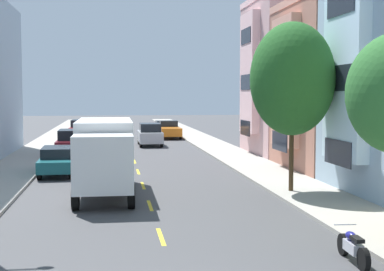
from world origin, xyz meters
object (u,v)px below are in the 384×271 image
Objects in this scene: street_tree_second at (292,79)px; delivery_box_truck at (105,152)px; parked_sedan_white at (163,127)px; moving_silver_sedan at (150,134)px; parked_motorcycle at (353,247)px; parked_pickup_orange at (169,130)px; parked_suv_burgundy at (72,143)px; parked_sedan_forest at (84,128)px; parked_suv_red at (81,129)px; parked_wagon_teal at (57,160)px.

street_tree_second reaches higher than delivery_box_truck.
delivery_box_truck is 39.59m from parked_sedan_white.
moving_silver_sedan is 35.02m from parked_motorcycle.
parked_suv_burgundy is at bearing -118.09° from parked_pickup_orange.
parked_suv_burgundy is (-8.63, -23.47, 0.24)m from parked_sedan_white.
delivery_box_truck reaches higher than parked_sedan_forest.
delivery_box_truck is at bearing -98.93° from parked_sedan_white.
street_tree_second is 25.38m from moving_silver_sedan.
parked_suv_burgundy is (0.18, -22.00, 0.24)m from parked_sedan_forest.
moving_silver_sedan is at bearing 52.73° from parked_suv_burgundy.
parked_suv_red reaches higher than parked_sedan_forest.
moving_silver_sedan reaches higher than parked_sedan_forest.
delivery_box_truck reaches higher than moving_silver_sedan.
parked_suv_red is (0.01, -6.11, 0.24)m from parked_sedan_forest.
parked_motorcycle is at bearing -77.86° from parked_suv_red.
street_tree_second reaches higher than parked_sedan_forest.
parked_suv_burgundy reaches higher than parked_motorcycle.
parked_pickup_orange is (8.61, 16.12, -0.16)m from parked_suv_burgundy.
parked_suv_burgundy is 28.39m from parked_motorcycle.
parked_sedan_forest is at bearing -170.52° from parked_sedan_white.
parked_sedan_white is (-2.06, 40.10, -4.34)m from street_tree_second.
delivery_box_truck is 7.23m from parked_wagon_teal.
parked_suv_burgundy is at bearing -110.18° from parked_sedan_white.
moving_silver_sedan reaches higher than parked_motorcycle.
street_tree_second reaches higher than parked_suv_red.
parked_sedan_forest is 15.35m from moving_silver_sedan.
moving_silver_sedan is (-2.52, -8.13, 0.16)m from parked_pickup_orange.
street_tree_second reaches higher than parked_sedan_white.
moving_silver_sedan is (6.08, 7.99, 0.00)m from parked_suv_burgundy.
parked_wagon_teal is 0.89× the size of parked_pickup_orange.
delivery_box_truck is at bearing -68.09° from parked_wagon_teal.
delivery_box_truck is 1.65× the size of parked_suv_red.
delivery_box_truck reaches higher than parked_suv_burgundy.
parked_suv_red reaches higher than parked_motorcycle.
parked_pickup_orange is 43.03m from parked_motorcycle.
parked_suv_red is 43.78m from parked_motorcycle.
delivery_box_truck is at bearing -80.97° from parked_suv_burgundy.
parked_sedan_forest is 1.00× the size of parked_sedan_white.
parked_pickup_orange is (8.78, 0.23, -0.16)m from parked_suv_red.
moving_silver_sedan is at bearing 69.74° from parked_wagon_teal.
parked_suv_red is (-8.80, -7.58, 0.24)m from parked_sedan_white.
parked_wagon_teal is (-2.67, 6.64, -1.07)m from delivery_box_truck.
parked_sedan_forest is 49.77m from parked_motorcycle.
parked_suv_burgundy is 2.34× the size of parked_motorcycle.
moving_silver_sedan is at bearing -65.91° from parked_sedan_forest.
parked_wagon_teal is at bearing -91.19° from parked_suv_burgundy.
parked_sedan_forest is 30.99m from parked_wagon_teal.
moving_silver_sedan is (6.27, 16.98, 0.18)m from parked_wagon_teal.
street_tree_second reaches higher than parked_motorcycle.
moving_silver_sedan reaches higher than parked_sedan_white.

